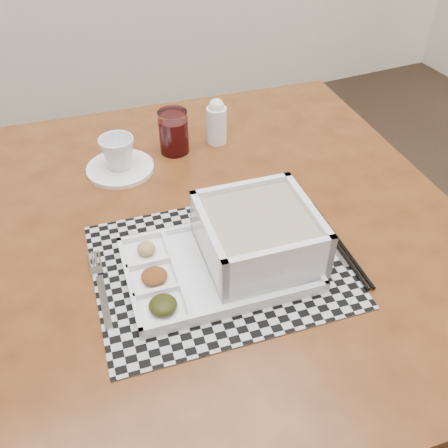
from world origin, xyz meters
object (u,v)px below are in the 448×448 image
(cup, at_px, (118,153))
(creamer_bottle, at_px, (217,122))
(dining_table, at_px, (201,253))
(serving_tray, at_px, (248,243))
(juice_glass, at_px, (174,133))

(cup, height_order, creamer_bottle, creamer_bottle)
(creamer_bottle, bearing_deg, dining_table, -119.27)
(serving_tray, xyz_separation_m, creamer_bottle, (0.11, 0.40, 0.01))
(juice_glass, bearing_deg, serving_tray, -90.40)
(cup, relative_size, juice_glass, 0.76)
(cup, bearing_deg, juice_glass, -9.81)
(dining_table, xyz_separation_m, serving_tray, (0.04, -0.13, 0.12))
(dining_table, height_order, serving_tray, serving_tray)
(juice_glass, bearing_deg, cup, -169.11)
(creamer_bottle, bearing_deg, cup, -173.84)
(dining_table, relative_size, creamer_bottle, 10.16)
(cup, bearing_deg, serving_tray, -90.68)
(dining_table, xyz_separation_m, juice_glass, (0.04, 0.27, 0.13))
(serving_tray, relative_size, juice_glass, 3.47)
(juice_glass, bearing_deg, dining_table, -99.24)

